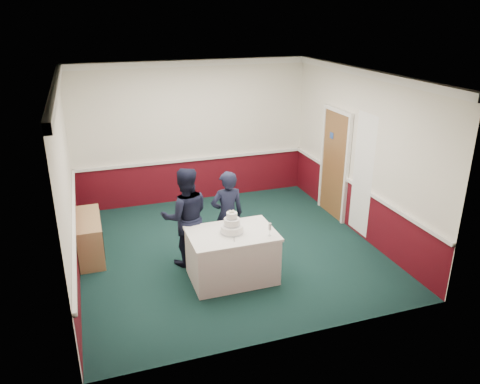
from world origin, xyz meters
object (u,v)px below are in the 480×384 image
object	(u,v)px
cake_table	(232,255)
wedding_cake	(232,226)
champagne_flute	(270,227)
person_man	(186,217)
sideboard	(90,237)
person_woman	(227,215)
cake_knife	(234,238)

from	to	relation	value
cake_table	wedding_cake	world-z (taller)	wedding_cake
champagne_flute	person_man	distance (m)	1.44
sideboard	cake_table	xyz separation A→B (m)	(2.06, -1.45, 0.05)
wedding_cake	person_woman	world-z (taller)	person_woman
cake_table	sideboard	bearing A→B (deg)	144.91
cake_table	person_man	distance (m)	0.99
cake_knife	person_man	size ratio (longest dim) A/B	0.13
cake_knife	person_woman	bearing A→B (deg)	95.61
cake_table	person_woman	world-z (taller)	person_woman
wedding_cake	cake_knife	distance (m)	0.23
cake_knife	champagne_flute	distance (m)	0.55
sideboard	person_woman	size ratio (longest dim) A/B	0.78
champagne_flute	person_man	world-z (taller)	person_man
wedding_cake	cake_knife	world-z (taller)	wedding_cake
wedding_cake	cake_knife	bearing A→B (deg)	-98.53
sideboard	champagne_flute	bearing A→B (deg)	-34.01
cake_knife	champagne_flute	bearing A→B (deg)	7.73
sideboard	person_woman	bearing A→B (deg)	-19.43
champagne_flute	person_woman	world-z (taller)	person_woman
wedding_cake	person_man	distance (m)	0.90
sideboard	person_man	bearing A→B (deg)	-26.40
cake_table	person_man	world-z (taller)	person_man
cake_knife	wedding_cake	bearing A→B (deg)	97.78
cake_table	wedding_cake	distance (m)	0.50
champagne_flute	person_woman	bearing A→B (deg)	110.97
champagne_flute	person_woman	xyz separation A→B (m)	(-0.37, 0.95, -0.16)
person_man	wedding_cake	bearing A→B (deg)	132.85
sideboard	wedding_cake	xyz separation A→B (m)	(2.06, -1.45, 0.55)
wedding_cake	person_woman	xyz separation A→B (m)	(0.13, 0.67, -0.13)
champagne_flute	wedding_cake	bearing A→B (deg)	150.75
cake_knife	person_woman	distance (m)	0.89
sideboard	wedding_cake	world-z (taller)	wedding_cake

